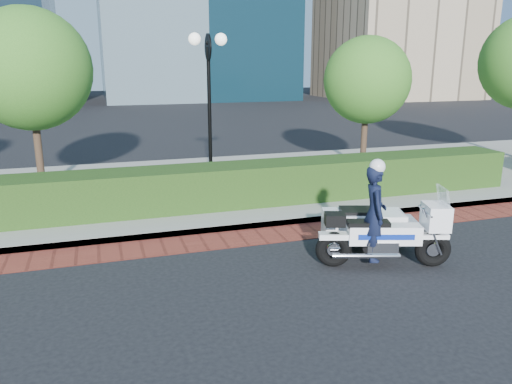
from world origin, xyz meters
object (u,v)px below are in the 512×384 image
object	(u,v)px
lamppost	(209,88)
tree_c	(367,80)
police_motorcycle	(374,225)
tree_b	(30,69)

from	to	relation	value
lamppost	tree_c	xyz separation A→B (m)	(5.50, 1.30, 0.09)
lamppost	tree_c	world-z (taller)	tree_c
lamppost	police_motorcycle	bearing A→B (deg)	-71.37
lamppost	tree_c	bearing A→B (deg)	13.30
police_motorcycle	lamppost	bearing A→B (deg)	126.15
tree_c	police_motorcycle	xyz separation A→B (m)	(-3.63, -6.85, -2.36)
lamppost	police_motorcycle	size ratio (longest dim) A/B	1.74
police_motorcycle	tree_b	bearing A→B (deg)	150.45
tree_b	tree_c	world-z (taller)	tree_b
tree_b	lamppost	bearing A→B (deg)	-16.11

